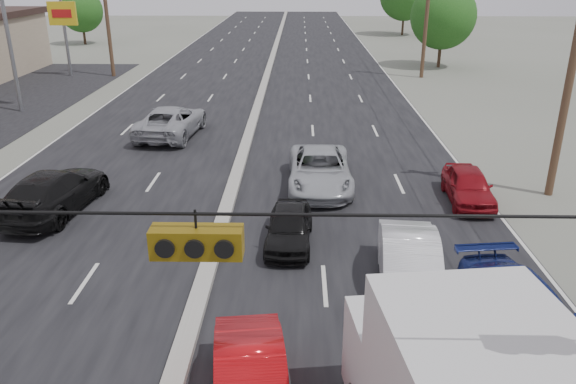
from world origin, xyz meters
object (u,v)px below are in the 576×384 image
Objects in this scene: tree_right_mid at (443,16)px; oncoming_far at (171,121)px; queue_car_a at (289,227)px; utility_pole_right_b at (573,63)px; queue_car_b at (410,265)px; utility_pole_right_c at (427,11)px; tree_left_far at (81,10)px; queue_car_e at (468,186)px; utility_pole_left_c at (106,11)px; pole_sign_far at (63,20)px; queue_car_c at (320,170)px; queue_car_d at (524,316)px; oncoming_near at (55,192)px.

tree_right_mid reaches higher than oncoming_far.
queue_car_a is at bearing -110.13° from tree_right_mid.
queue_car_b is at bearing -133.65° from utility_pole_right_b.
utility_pole_right_c is at bearing 90.00° from utility_pole_right_b.
utility_pole_right_b is 11.97m from queue_car_a.
queue_car_e is at bearing -55.90° from tree_left_far.
utility_pole_left_c is at bearing -57.76° from oncoming_far.
queue_car_a is (24.36, -49.48, -3.11)m from tree_left_far.
utility_pole_right_b is 5.70m from queue_car_e.
pole_sign_far is 1.33× the size of queue_car_b.
tree_left_far is 39.93m from tree_right_mid.
utility_pole_left_c is 37.18m from queue_car_b.
queue_car_b is at bearing -115.06° from queue_car_e.
pole_sign_far is 1.05× the size of oncoming_far.
utility_pole_left_c and utility_pole_right_b have the same top height.
utility_pole_right_b is at bearing -3.79° from queue_car_c.
oncoming_far is at bearing 136.06° from queue_car_c.
utility_pole_right_b is 25.00m from utility_pole_right_c.
tree_left_far is at bearing 111.95° from queue_car_d.
utility_pole_left_c reaches higher than oncoming_far.
tree_left_far is (-6.00, 20.00, -0.69)m from pole_sign_far.
tree_right_mid is at bearing 82.08° from queue_car_e.
queue_car_a is 0.93× the size of queue_car_e.
utility_pole_left_c is 33.95m from queue_car_e.
utility_pole_right_c reaches higher than oncoming_far.
oncoming_near is at bearing -173.83° from utility_pole_right_b.
utility_pole_right_c is 28.51m from pole_sign_far.
queue_car_d is 1.29× the size of queue_car_e.
pole_sign_far is at bearing -49.13° from oncoming_far.
queue_car_d is at bearing -94.05° from queue_car_e.
tree_left_far is 41.37m from oncoming_far.
utility_pole_left_c reaches higher than queue_car_c.
utility_pole_left_c is 2.80× the size of queue_car_a.
utility_pole_right_b reaches higher than queue_car_d.
oncoming_near is at bearing -71.41° from tree_left_far.
queue_car_c is at bearing 111.35° from queue_car_b.
utility_pole_right_b reaches higher than queue_car_a.
utility_pole_right_b is 10.76m from queue_car_b.
utility_pole_right_c is at bearing 75.62° from queue_car_d.
oncoming_near is at bearing 166.72° from queue_car_a.
pole_sign_far is 0.98× the size of tree_left_far.
oncoming_near is at bearing 83.80° from oncoming_far.
queue_car_b is 8.01m from queue_car_c.
queue_car_c is 1.40× the size of queue_car_e.
tree_right_mid is at bearing 85.24° from utility_pole_right_b.
oncoming_far is (-6.41, 12.32, 0.19)m from queue_car_a.
utility_pole_right_c is 1.67× the size of pole_sign_far.
utility_pole_left_c is at bearing 0.00° from pole_sign_far.
tree_right_mid is (37.00, -15.00, 0.62)m from tree_left_far.
utility_pole_right_c is 33.11m from queue_car_b.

